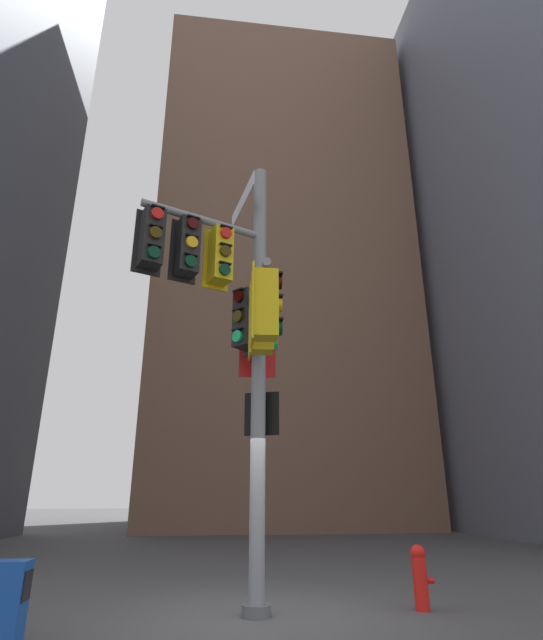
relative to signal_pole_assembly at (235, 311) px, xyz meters
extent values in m
plane|color=#474749|center=(0.45, 0.46, -4.50)|extent=(120.00, 120.00, 0.00)
cube|color=brown|center=(3.61, 22.67, 10.53)|extent=(14.42, 14.42, 30.05)
cylinder|color=gray|center=(0.45, 0.46, -0.70)|extent=(0.24, 0.24, 7.60)
cylinder|color=#595B5E|center=(0.45, 0.46, -4.42)|extent=(0.43, 0.43, 0.16)
cylinder|color=gray|center=(-0.58, 0.01, 1.68)|extent=(2.10, 1.01, 0.13)
cylinder|color=gray|center=(0.41, -0.43, 0.29)|extent=(0.20, 1.77, 0.13)
cube|color=yellow|center=(-0.34, 0.32, 1.08)|extent=(0.45, 0.22, 1.14)
cube|color=yellow|center=(-0.27, 0.14, 1.08)|extent=(0.45, 0.45, 1.00)
cylinder|color=red|center=(-0.19, -0.04, 1.43)|extent=(0.21, 0.13, 0.20)
cube|color=black|center=(-0.19, -0.04, 1.55)|extent=(0.23, 0.15, 0.02)
cylinder|color=#3C2C06|center=(-0.19, -0.04, 1.08)|extent=(0.21, 0.13, 0.20)
cube|color=black|center=(-0.19, -0.04, 1.20)|extent=(0.23, 0.15, 0.02)
cylinder|color=#06311C|center=(-0.19, -0.04, 0.73)|extent=(0.21, 0.13, 0.20)
cube|color=black|center=(-0.19, -0.04, 0.85)|extent=(0.23, 0.15, 0.02)
cube|color=black|center=(-0.91, 0.07, 1.08)|extent=(0.45, 0.22, 1.14)
cube|color=black|center=(-0.83, -0.10, 1.08)|extent=(0.45, 0.45, 1.00)
cylinder|color=#360605|center=(-0.75, -0.28, 1.43)|extent=(0.21, 0.13, 0.20)
cube|color=black|center=(-0.75, -0.29, 1.55)|extent=(0.23, 0.15, 0.02)
cylinder|color=yellow|center=(-0.75, -0.28, 1.08)|extent=(0.21, 0.13, 0.20)
cube|color=black|center=(-0.75, -0.29, 1.20)|extent=(0.23, 0.15, 0.02)
cylinder|color=#06311C|center=(-0.75, -0.28, 0.73)|extent=(0.21, 0.13, 0.20)
cube|color=black|center=(-0.75, -0.29, 0.85)|extent=(0.23, 0.15, 0.02)
cube|color=black|center=(-1.47, -0.17, 1.08)|extent=(0.45, 0.22, 1.14)
cube|color=black|center=(-1.39, -0.34, 1.08)|extent=(0.45, 0.45, 1.00)
cylinder|color=red|center=(-1.31, -0.53, 1.43)|extent=(0.21, 0.13, 0.20)
cube|color=black|center=(-1.31, -0.53, 1.55)|extent=(0.23, 0.15, 0.02)
cylinder|color=#3C2C06|center=(-1.31, -0.53, 1.08)|extent=(0.21, 0.13, 0.20)
cube|color=black|center=(-1.31, -0.53, 1.20)|extent=(0.23, 0.15, 0.02)
cylinder|color=#06311C|center=(-1.31, -0.53, 0.73)|extent=(0.21, 0.13, 0.20)
cube|color=black|center=(-1.31, -0.53, 0.85)|extent=(0.23, 0.15, 0.02)
cube|color=gold|center=(0.22, -0.42, -0.31)|extent=(0.05, 0.48, 1.14)
cube|color=gold|center=(0.41, -0.43, -0.31)|extent=(0.35, 0.35, 1.00)
cylinder|color=#360605|center=(0.61, -0.43, 0.04)|extent=(0.07, 0.20, 0.20)
cube|color=black|center=(0.62, -0.43, 0.16)|extent=(0.08, 0.22, 0.02)
cylinder|color=#3C2C06|center=(0.61, -0.43, -0.31)|extent=(0.07, 0.20, 0.20)
cube|color=black|center=(0.62, -0.43, -0.19)|extent=(0.08, 0.22, 0.02)
cylinder|color=#19C672|center=(0.61, -0.43, -0.66)|extent=(0.07, 0.20, 0.20)
cube|color=black|center=(0.62, -0.43, -0.54)|extent=(0.08, 0.22, 0.02)
cube|color=yellow|center=(0.19, -1.12, -0.31)|extent=(0.05, 0.48, 1.14)
cube|color=yellow|center=(0.38, -1.13, -0.31)|extent=(0.35, 0.35, 1.00)
cylinder|color=#360605|center=(0.58, -1.14, 0.04)|extent=(0.07, 0.20, 0.20)
cube|color=black|center=(0.59, -1.14, 0.16)|extent=(0.08, 0.22, 0.02)
cylinder|color=yellow|center=(0.58, -1.14, -0.31)|extent=(0.07, 0.20, 0.20)
cube|color=black|center=(0.59, -1.14, -0.19)|extent=(0.08, 0.22, 0.02)
cylinder|color=#06311C|center=(0.58, -1.14, -0.66)|extent=(0.07, 0.20, 0.20)
cube|color=black|center=(0.59, -1.14, -0.54)|extent=(0.08, 0.22, 0.02)
cube|color=black|center=(0.35, 0.37, -0.04)|extent=(0.34, 0.38, 1.14)
cube|color=black|center=(0.21, 0.24, -0.04)|extent=(0.48, 0.48, 1.00)
cylinder|color=#360605|center=(0.06, 0.11, 0.31)|extent=(0.18, 0.19, 0.20)
cube|color=black|center=(0.06, 0.10, 0.43)|extent=(0.20, 0.21, 0.02)
cylinder|color=#3C2C06|center=(0.06, 0.11, -0.04)|extent=(0.18, 0.19, 0.20)
cube|color=black|center=(0.06, 0.10, 0.08)|extent=(0.20, 0.21, 0.02)
cylinder|color=#19C672|center=(0.06, 0.11, -0.39)|extent=(0.18, 0.19, 0.20)
cube|color=black|center=(0.06, 0.10, -0.27)|extent=(0.20, 0.21, 0.02)
cube|color=white|center=(0.10, 0.39, 2.36)|extent=(0.32, 1.54, 0.28)
cube|color=#19479E|center=(0.10, 0.39, 2.36)|extent=(0.30, 1.50, 0.24)
cube|color=red|center=(0.45, 0.68, -0.54)|extent=(0.64, 0.03, 0.80)
cube|color=white|center=(0.45, 0.68, -0.54)|extent=(0.60, 0.03, 0.76)
cube|color=black|center=(0.53, 0.66, -1.56)|extent=(0.56, 0.23, 0.72)
cube|color=white|center=(0.53, 0.66, -1.56)|extent=(0.53, 0.22, 0.68)
cylinder|color=red|center=(2.98, 0.51, -4.13)|extent=(0.22, 0.22, 0.74)
sphere|color=red|center=(2.98, 0.51, -3.70)|extent=(0.23, 0.23, 0.23)
cylinder|color=red|center=(3.14, 0.51, -4.09)|extent=(0.10, 0.09, 0.09)
cube|color=#194CB2|center=(-2.63, -0.72, -4.04)|extent=(0.44, 0.36, 0.91)
cube|color=black|center=(-2.40, -0.72, -3.86)|extent=(0.01, 0.29, 0.33)
camera|label=1|loc=(-0.34, -7.56, -2.85)|focal=27.51mm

